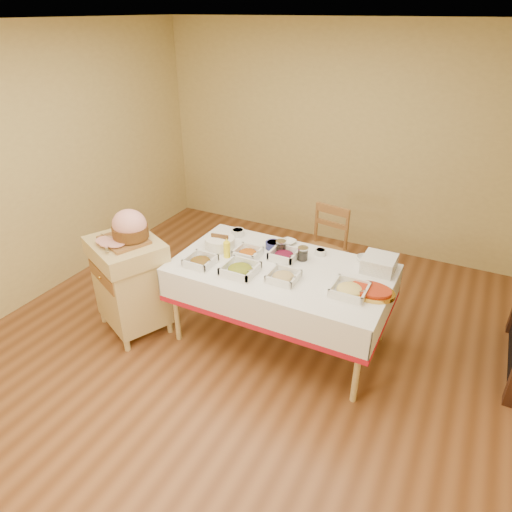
{
  "coord_description": "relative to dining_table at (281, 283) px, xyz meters",
  "views": [
    {
      "loc": [
        1.63,
        -2.75,
        2.68
      ],
      "look_at": [
        0.11,
        0.2,
        0.87
      ],
      "focal_mm": 32.0,
      "sensor_mm": 36.0,
      "label": 1
    }
  ],
  "objects": [
    {
      "name": "serving_dish_e",
      "position": [
        -0.34,
        0.04,
        0.19
      ],
      "size": [
        0.23,
        0.22,
        0.1
      ],
      "color": "white",
      "rests_on": "dining_table"
    },
    {
      "name": "serving_dish_c",
      "position": [
        0.1,
        -0.18,
        0.19
      ],
      "size": [
        0.23,
        0.23,
        0.09
      ],
      "color": "white",
      "rests_on": "dining_table"
    },
    {
      "name": "ham_on_board",
      "position": [
        -1.24,
        -0.42,
        0.43
      ],
      "size": [
        0.43,
        0.41,
        0.28
      ],
      "color": "#8F5E2F",
      "rests_on": "butcher_cart"
    },
    {
      "name": "brass_platter",
      "position": [
        0.77,
        -0.06,
        0.18
      ],
      "size": [
        0.37,
        0.27,
        0.05
      ],
      "color": "gold",
      "rests_on": "dining_table"
    },
    {
      "name": "preserve_jar_right",
      "position": [
        0.11,
        0.2,
        0.21
      ],
      "size": [
        0.09,
        0.09,
        0.12
      ],
      "color": "silver",
      "rests_on": "dining_table"
    },
    {
      "name": "dining_chair",
      "position": [
        0.04,
        0.98,
        -0.13
      ],
      "size": [
        0.47,
        0.45,
        0.91
      ],
      "color": "#8F5E2F",
      "rests_on": "ground"
    },
    {
      "name": "serving_dish_a",
      "position": [
        -0.63,
        -0.27,
        0.19
      ],
      "size": [
        0.24,
        0.23,
        0.1
      ],
      "color": "white",
      "rests_on": "dining_table"
    },
    {
      "name": "small_bowl_left",
      "position": [
        -0.62,
        0.37,
        0.19
      ],
      "size": [
        0.13,
        0.13,
        0.06
      ],
      "color": "white",
      "rests_on": "dining_table"
    },
    {
      "name": "mustard_bottle",
      "position": [
        -0.5,
        -0.06,
        0.24
      ],
      "size": [
        0.06,
        0.06,
        0.18
      ],
      "color": "yellow",
      "rests_on": "dining_table"
    },
    {
      "name": "butcher_cart",
      "position": [
        -1.29,
        -0.45,
        -0.08
      ],
      "size": [
        0.81,
        0.75,
        0.91
      ],
      "color": "#D4BA75",
      "rests_on": "ground"
    },
    {
      "name": "serving_dish_d",
      "position": [
        0.63,
        -0.13,
        0.19
      ],
      "size": [
        0.27,
        0.27,
        0.1
      ],
      "color": "white",
      "rests_on": "dining_table"
    },
    {
      "name": "preserve_jar_left",
      "position": [
        -0.11,
        0.23,
        0.21
      ],
      "size": [
        0.09,
        0.09,
        0.12
      ],
      "color": "silver",
      "rests_on": "dining_table"
    },
    {
      "name": "serving_dish_f",
      "position": [
        -0.04,
        0.15,
        0.2
      ],
      "size": [
        0.24,
        0.23,
        0.11
      ],
      "color": "white",
      "rests_on": "dining_table"
    },
    {
      "name": "bowl_white_imported",
      "position": [
        -0.12,
        0.43,
        0.18
      ],
      "size": [
        0.16,
        0.16,
        0.03
      ],
      "primitive_type": "imported",
      "rotation": [
        0.0,
        0.0,
        -0.2
      ],
      "color": "white",
      "rests_on": "dining_table"
    },
    {
      "name": "serving_dish_b",
      "position": [
        -0.26,
        -0.24,
        0.2
      ],
      "size": [
        0.27,
        0.27,
        0.11
      ],
      "color": "white",
      "rests_on": "dining_table"
    },
    {
      "name": "room_shell",
      "position": [
        -0.3,
        -0.3,
        0.7
      ],
      "size": [
        5.0,
        5.0,
        5.0
      ],
      "color": "brown",
      "rests_on": "ground"
    },
    {
      "name": "plate_stack",
      "position": [
        0.74,
        0.32,
        0.22
      ],
      "size": [
        0.26,
        0.26,
        0.13
      ],
      "color": "white",
      "rests_on": "dining_table"
    },
    {
      "name": "dining_table",
      "position": [
        0.0,
        0.0,
        0.0
      ],
      "size": [
        1.82,
        1.02,
        0.76
      ],
      "color": "#D4BA75",
      "rests_on": "ground"
    },
    {
      "name": "bread_basket",
      "position": [
        -0.64,
        0.07,
        0.21
      ],
      "size": [
        0.27,
        0.27,
        0.12
      ],
      "color": "white",
      "rests_on": "dining_table"
    },
    {
      "name": "small_bowl_mid",
      "position": [
        -0.21,
        0.28,
        0.2
      ],
      "size": [
        0.14,
        0.14,
        0.06
      ],
      "color": "navy",
      "rests_on": "dining_table"
    },
    {
      "name": "bowl_small_imported",
      "position": [
        0.6,
        0.42,
        0.18
      ],
      "size": [
        0.18,
        0.18,
        0.04
      ],
      "primitive_type": "imported",
      "rotation": [
        0.0,
        0.0,
        -0.41
      ],
      "color": "white",
      "rests_on": "dining_table"
    },
    {
      "name": "small_bowl_right",
      "position": [
        0.21,
        0.36,
        0.19
      ],
      "size": [
        0.1,
        0.1,
        0.05
      ],
      "color": "white",
      "rests_on": "dining_table"
    }
  ]
}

